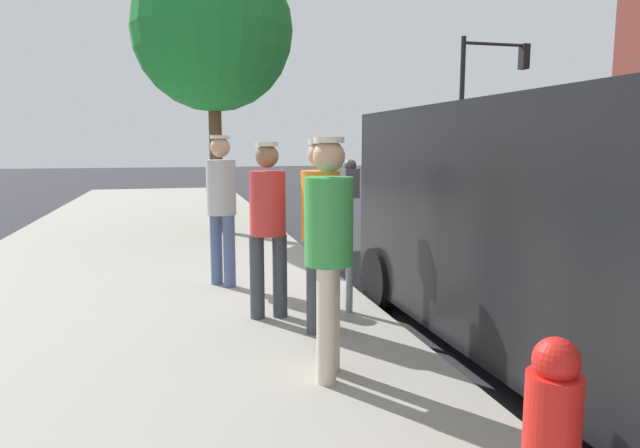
% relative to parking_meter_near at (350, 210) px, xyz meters
% --- Properties ---
extents(ground_plane, '(80.00, 80.00, 0.00)m').
position_rel_parking_meter_near_xyz_m(ground_plane, '(-1.35, -0.86, -1.18)').
color(ground_plane, '#2D2D33').
extents(sidewalk_slab, '(5.00, 32.00, 0.15)m').
position_rel_parking_meter_near_xyz_m(sidewalk_slab, '(2.15, -0.86, -1.11)').
color(sidewalk_slab, '#9E998E').
rests_on(sidewalk_slab, ground).
extents(parking_meter_near, '(0.14, 0.18, 1.52)m').
position_rel_parking_meter_near_xyz_m(parking_meter_near, '(0.00, 0.00, 0.00)').
color(parking_meter_near, gray).
rests_on(parking_meter_near, sidewalk_slab).
extents(pedestrian_in_red, '(0.36, 0.34, 1.68)m').
position_rel_parking_meter_near_xyz_m(pedestrian_in_red, '(0.80, -0.03, -0.07)').
color(pedestrian_in_red, '#383D47').
rests_on(pedestrian_in_red, sidewalk_slab).
extents(pedestrian_in_orange, '(0.34, 0.34, 1.71)m').
position_rel_parking_meter_near_xyz_m(pedestrian_in_orange, '(0.41, 0.44, -0.05)').
color(pedestrian_in_orange, '#383D47').
rests_on(pedestrian_in_orange, sidewalk_slab).
extents(pedestrian_in_green, '(0.34, 0.34, 1.71)m').
position_rel_parking_meter_near_xyz_m(pedestrian_in_green, '(0.61, 1.46, -0.05)').
color(pedestrian_in_green, beige).
rests_on(pedestrian_in_green, sidewalk_slab).
extents(pedestrian_in_gray, '(0.34, 0.34, 1.76)m').
position_rel_parking_meter_near_xyz_m(pedestrian_in_gray, '(1.13, -1.40, -0.01)').
color(pedestrian_in_gray, '#4C608C').
rests_on(pedestrian_in_gray, sidewalk_slab).
extents(parked_van, '(2.17, 5.22, 2.15)m').
position_rel_parking_meter_near_xyz_m(parked_van, '(-1.50, 1.53, -0.03)').
color(parked_van, black).
rests_on(parked_van, ground).
extents(traffic_light_corner, '(2.48, 0.42, 5.20)m').
position_rel_parking_meter_near_xyz_m(traffic_light_corner, '(-8.20, -11.60, 2.34)').
color(traffic_light_corner, black).
rests_on(traffic_light_corner, ground).
extents(street_tree, '(2.94, 2.94, 5.19)m').
position_rel_parking_meter_near_xyz_m(street_tree, '(0.89, -5.65, 2.68)').
color(street_tree, brown).
rests_on(street_tree, sidewalk_slab).
extents(fire_hydrant, '(0.24, 0.24, 0.86)m').
position_rel_parking_meter_near_xyz_m(fire_hydrant, '(0.10, 3.26, -0.61)').
color(fire_hydrant, red).
rests_on(fire_hydrant, sidewalk_slab).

